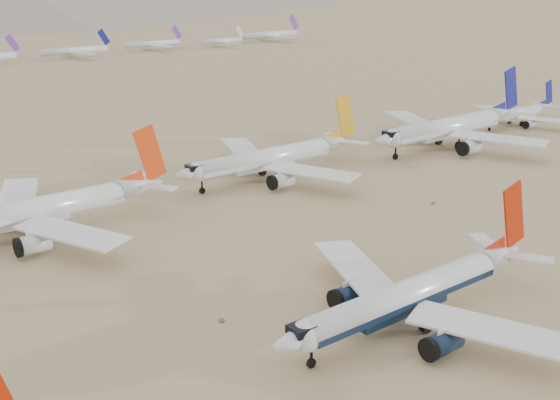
% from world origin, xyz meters
% --- Properties ---
extents(ground, '(7000.00, 7000.00, 0.00)m').
position_xyz_m(ground, '(0.00, 0.00, 0.00)').
color(ground, '#977D57').
rests_on(ground, ground).
extents(main_airliner, '(51.09, 49.90, 18.03)m').
position_xyz_m(main_airliner, '(-7.71, -3.73, 4.96)').
color(main_airliner, silver).
rests_on(main_airliner, ground).
extents(row2_navy_widebody, '(60.07, 58.74, 21.37)m').
position_xyz_m(row2_navy_widebody, '(83.06, 62.54, 5.97)').
color(row2_navy_widebody, silver).
rests_on(row2_navy_widebody, ground).
extents(row2_gold_tail, '(53.27, 52.10, 18.97)m').
position_xyz_m(row2_gold_tail, '(21.71, 69.65, 5.30)').
color(row2_gold_tail, silver).
rests_on(row2_gold_tail, ground).
extents(row2_orange_tail, '(53.96, 52.79, 19.25)m').
position_xyz_m(row2_orange_tail, '(-39.15, 66.57, 5.40)').
color(row2_orange_tail, silver).
rests_on(row2_orange_tail, ground).
extents(row2_blue_far, '(38.07, 37.22, 13.53)m').
position_xyz_m(row2_blue_far, '(124.57, 68.00, 3.77)').
color(row2_blue_far, silver).
rests_on(row2_blue_far, ground).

